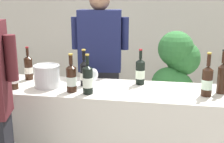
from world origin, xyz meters
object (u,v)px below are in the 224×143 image
Objects in this scene: wine_bottle_6 at (84,73)px; potted_shrub at (175,76)px; wine_bottle_5 at (71,78)px; wine_bottle_9 at (207,81)px; wine_bottle_10 at (9,73)px; wine_bottle_3 at (88,80)px; wine_bottle_0 at (140,72)px; wine_glass at (94,76)px; wine_bottle_4 at (222,77)px; person_server at (100,76)px; ice_bucket at (47,76)px; wine_bottle_2 at (28,68)px; wine_bottle_8 at (13,76)px.

potted_shrub is at bearing 52.22° from wine_bottle_6.
wine_bottle_9 is at bearing 4.26° from wine_bottle_5.
wine_bottle_3 is at bearing -8.48° from wine_bottle_10.
wine_bottle_10 is at bearing -171.38° from wine_bottle_6.
wine_bottle_0 is at bearing 11.29° from wine_bottle_10.
wine_bottle_3 is 0.25× the size of potted_shrub.
potted_shrub reaches higher than wine_bottle_10.
wine_glass is 0.14× the size of potted_shrub.
wine_bottle_3 is 1.08m from wine_bottle_4.
wine_bottle_10 is at bearing -177.22° from wine_bottle_4.
wine_glass is (-1.04, -0.08, -0.02)m from wine_bottle_4.
wine_bottle_10 is at bearing -134.32° from person_server.
person_server reaches higher than wine_bottle_6.
wine_bottle_9 is 0.92m from wine_glass.
potted_shrub is (1.50, 1.19, -0.27)m from wine_bottle_10.
wine_bottle_4 reaches higher than ice_bucket.
wine_bottle_10 is at bearing -179.85° from ice_bucket.
potted_shrub reaches higher than ice_bucket.
wine_bottle_5 reaches higher than wine_glass.
wine_glass is at bearing -82.18° from person_server.
ice_bucket is 0.78m from person_server.
wine_bottle_4 reaches higher than wine_bottle_0.
wine_glass is at bearing 0.55° from ice_bucket.
wine_bottle_10 reaches higher than wine_glass.
wine_glass is (-0.92, 0.01, -0.00)m from wine_bottle_9.
wine_bottle_0 reaches higher than wine_bottle_2.
wine_bottle_2 is 0.99× the size of wine_bottle_5.
wine_bottle_4 is 1.03× the size of wine_bottle_9.
wine_bottle_2 is 0.88× the size of wine_bottle_4.
potted_shrub reaches higher than wine_bottle_4.
wine_bottle_3 is 0.82m from person_server.
ice_bucket is 0.13× the size of person_server.
wine_bottle_5 reaches higher than ice_bucket.
wine_bottle_0 is 0.50m from wine_bottle_6.
wine_bottle_2 reaches higher than wine_bottle_10.
person_server is at bearing 95.19° from wine_bottle_3.
wine_bottle_2 is 0.90× the size of wine_bottle_9.
wine_bottle_8 is 0.28m from ice_bucket.
wine_bottle_0 is at bearing 1.63° from wine_bottle_2.
wine_bottle_9 is 0.27× the size of potted_shrub.
person_server is (-0.47, 0.46, -0.18)m from wine_bottle_0.
wine_bottle_6 is 1.44× the size of ice_bucket.
wine_glass is at bearing 27.68° from wine_bottle_5.
wine_bottle_3 is at bearing -25.03° from wine_bottle_2.
wine_bottle_10 is at bearing -179.63° from wine_glass.
wine_bottle_5 reaches higher than wine_bottle_2.
wine_bottle_9 is 1.92× the size of wine_glass.
wine_bottle_5 is 0.19m from wine_bottle_6.
wine_bottle_4 is at bearing 6.27° from wine_bottle_8.
wine_bottle_8 is at bearing -137.55° from potted_shrub.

